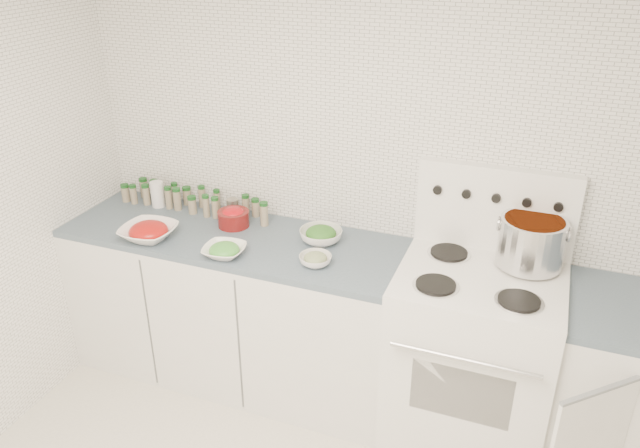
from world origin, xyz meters
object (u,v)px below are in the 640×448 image
at_px(bowl_tomato, 149,232).
at_px(bowl_snowpea, 224,250).
at_px(stock_pot, 532,240).
at_px(stove, 472,351).

height_order(bowl_tomato, bowl_snowpea, bowl_tomato).
relative_size(bowl_tomato, bowl_snowpea, 1.27).
bearing_deg(bowl_tomato, stock_pot, 10.48).
xyz_separation_m(stove, stock_pot, (0.19, 0.16, 0.58)).
xyz_separation_m(bowl_tomato, bowl_snowpea, (0.46, -0.02, -0.01)).
bearing_deg(stock_pot, bowl_snowpea, -165.37).
distance_m(stock_pot, bowl_tomato, 1.92).
xyz_separation_m(stove, bowl_tomato, (-1.69, -0.19, 0.44)).
bearing_deg(stove, bowl_snowpea, -170.33).
height_order(stove, bowl_snowpea, stove).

